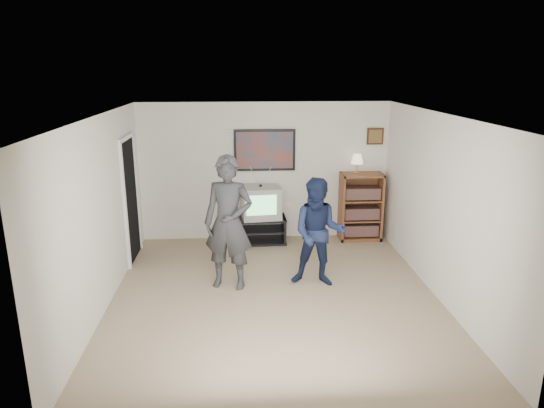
{
  "coord_description": "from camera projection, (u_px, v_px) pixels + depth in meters",
  "views": [
    {
      "loc": [
        -0.46,
        -6.11,
        3.09
      ],
      "look_at": [
        0.01,
        0.71,
        1.15
      ],
      "focal_mm": 32.0,
      "sensor_mm": 36.0,
      "label": 1
    }
  ],
  "objects": [
    {
      "name": "controller_right",
      "position": [
        317.0,
        211.0,
        7.1
      ],
      "size": [
        0.04,
        0.11,
        0.03
      ],
      "primitive_type": "cube",
      "rotation": [
        0.0,
        0.0,
        -0.05
      ],
      "color": "white",
      "rests_on": "person_short"
    },
    {
      "name": "air_vent",
      "position": [
        233.0,
        134.0,
        8.55
      ],
      "size": [
        0.28,
        0.02,
        0.14
      ],
      "primitive_type": "cube",
      "color": "white",
      "rests_on": "room_shell"
    },
    {
      "name": "poster",
      "position": [
        265.0,
        150.0,
        8.66
      ],
      "size": [
        1.1,
        0.03,
        0.75
      ],
      "primitive_type": "cube",
      "color": "black",
      "rests_on": "room_shell"
    },
    {
      "name": "person_short",
      "position": [
        319.0,
        233.0,
        6.94
      ],
      "size": [
        0.89,
        0.76,
        1.6
      ],
      "primitive_type": "imported",
      "rotation": [
        0.0,
        0.0,
        -0.21
      ],
      "color": "#151D3B",
      "rests_on": "room_shell"
    },
    {
      "name": "crt_television",
      "position": [
        261.0,
        202.0,
        8.66
      ],
      "size": [
        0.73,
        0.64,
        0.57
      ],
      "primitive_type": null,
      "rotation": [
        0.0,
        0.0,
        0.1
      ],
      "color": "#9D9D98",
      "rests_on": "media_stand"
    },
    {
      "name": "controller_left",
      "position": [
        227.0,
        206.0,
        6.95
      ],
      "size": [
        0.04,
        0.12,
        0.03
      ],
      "primitive_type": "cube",
      "rotation": [
        0.0,
        0.0,
        -0.05
      ],
      "color": "white",
      "rests_on": "person_tall"
    },
    {
      "name": "room_shell",
      "position": [
        273.0,
        204.0,
        6.73
      ],
      "size": [
        4.51,
        5.0,
        2.51
      ],
      "color": "#75644A",
      "rests_on": "ground"
    },
    {
      "name": "person_tall",
      "position": [
        229.0,
        223.0,
        6.83
      ],
      "size": [
        0.8,
        0.63,
        1.93
      ],
      "primitive_type": "imported",
      "rotation": [
        0.0,
        0.0,
        -0.25
      ],
      "color": "#2C2D2F",
      "rests_on": "room_shell"
    },
    {
      "name": "small_picture",
      "position": [
        375.0,
        136.0,
        8.73
      ],
      "size": [
        0.3,
        0.03,
        0.3
      ],
      "primitive_type": "cube",
      "color": "black",
      "rests_on": "room_shell"
    },
    {
      "name": "doorway",
      "position": [
        130.0,
        200.0,
        7.85
      ],
      "size": [
        0.03,
        0.85,
        2.0
      ],
      "primitive_type": "cube",
      "color": "black",
      "rests_on": "room_shell"
    },
    {
      "name": "media_stand",
      "position": [
        260.0,
        230.0,
        8.8
      ],
      "size": [
        0.96,
        0.55,
        0.47
      ],
      "rotation": [
        0.0,
        0.0,
        0.03
      ],
      "color": "black",
      "rests_on": "room_shell"
    },
    {
      "name": "table_lamp",
      "position": [
        357.0,
        164.0,
        8.69
      ],
      "size": [
        0.22,
        0.22,
        0.35
      ],
      "primitive_type": null,
      "color": "#FEE2C1",
      "rests_on": "bookshelf"
    },
    {
      "name": "bookshelf",
      "position": [
        361.0,
        207.0,
        8.87
      ],
      "size": [
        0.75,
        0.43,
        1.24
      ],
      "primitive_type": null,
      "color": "#553619",
      "rests_on": "room_shell"
    }
  ]
}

